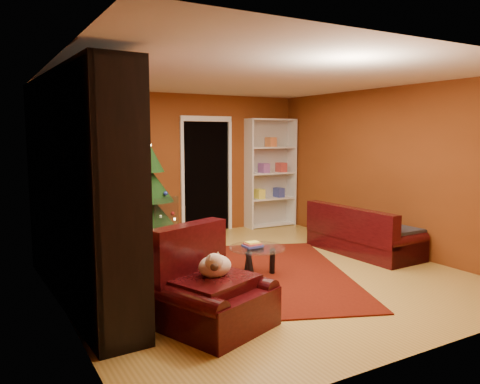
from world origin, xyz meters
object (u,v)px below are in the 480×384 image
gift_box_teal (80,244)px  coffee_table (257,261)px  armchair (215,288)px  media_unit (75,189)px  dog (215,266)px  gift_box_red (135,241)px  white_bookshelf (271,173)px  rug (242,274)px  sofa (364,229)px  gift_box_green (182,242)px  acrylic_chair (175,232)px  christmas_tree (147,192)px

gift_box_teal → coffee_table: coffee_table is taller
gift_box_teal → armchair: (0.57, -3.60, 0.25)m
media_unit → dog: size_ratio=8.20×
gift_box_red → coffee_table: 2.50m
coffee_table → dog: bearing=-136.1°
armchair → gift_box_teal: bearing=78.5°
white_bookshelf → rug: bearing=-128.1°
rug → gift_box_teal: bearing=125.7°
gift_box_teal → gift_box_red: size_ratio=1.52×
sofa → gift_box_green: bearing=54.4°
dog → gift_box_green: bearing=52.8°
coffee_table → acrylic_chair: acrylic_chair is taller
gift_box_red → acrylic_chair: 1.14m
sofa → armchair: bearing=110.7°
christmas_tree → dog: size_ratio=4.87×
rug → coffee_table: 0.27m
christmas_tree → gift_box_teal: christmas_tree is taller
gift_box_red → media_unit: bearing=-122.0°
dog → sofa: sofa is taller
gift_box_teal → gift_box_green: gift_box_teal is taller
christmas_tree → sofa: (2.88, -1.88, -0.56)m
dog → acrylic_chair: bearing=56.7°
christmas_tree → white_bookshelf: size_ratio=0.88×
gift_box_green → white_bookshelf: white_bookshelf is taller
dog → sofa: (3.29, 1.33, -0.20)m
gift_box_red → armchair: bearing=-94.8°
media_unit → coffee_table: media_unit is taller
gift_box_green → gift_box_red: bearing=137.8°
rug → white_bookshelf: white_bookshelf is taller
rug → gift_box_red: size_ratio=16.46×
christmas_tree → coffee_table: bearing=-68.7°
rug → white_bookshelf: bearing=50.3°
media_unit → armchair: (0.98, -1.50, -0.86)m
media_unit → sofa: 4.38m
christmas_tree → gift_box_green: bearing=-30.5°
rug → coffee_table: coffee_table is taller
gift_box_red → acrylic_chair: size_ratio=0.23×
media_unit → gift_box_teal: (0.41, 2.10, -1.11)m
gift_box_teal → armchair: bearing=-81.0°
rug → white_bookshelf: (2.18, 2.63, 1.07)m
dog → sofa: size_ratio=0.22×
sofa → acrylic_chair: (-2.74, 1.10, 0.03)m
gift_box_teal → white_bookshelf: size_ratio=0.13×
christmas_tree → white_bookshelf: (2.81, 0.69, 0.14)m
white_bookshelf → armchair: (-3.25, -3.96, -0.69)m
christmas_tree → dog: bearing=-97.2°
gift_box_teal → sofa: sofa is taller
christmas_tree → armchair: (-0.44, -3.27, -0.55)m
rug → christmas_tree: christmas_tree is taller
rug → gift_box_teal: gift_box_teal is taller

